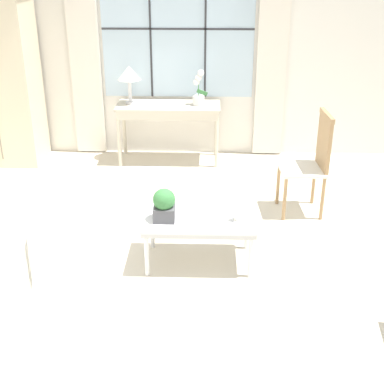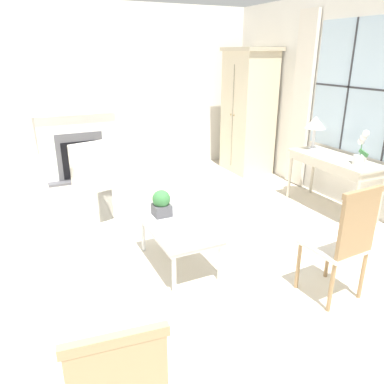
{
  "view_description": "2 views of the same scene",
  "coord_description": "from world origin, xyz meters",
  "px_view_note": "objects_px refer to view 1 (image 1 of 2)",
  "views": [
    {
      "loc": [
        0.39,
        -3.79,
        2.51
      ],
      "look_at": [
        0.26,
        0.39,
        0.59
      ],
      "focal_mm": 50.0,
      "sensor_mm": 36.0,
      "label": 1
    },
    {
      "loc": [
        3.4,
        -1.08,
        2.04
      ],
      "look_at": [
        0.28,
        0.4,
        0.75
      ],
      "focal_mm": 35.0,
      "sensor_mm": 36.0,
      "label": 2
    }
  ],
  "objects_px": {
    "console_table": "(169,111)",
    "potted_plant_small": "(164,205)",
    "potted_orchid": "(199,91)",
    "table_lamp": "(129,74)",
    "pillar_candle": "(239,214)",
    "coffee_table": "(199,221)",
    "side_chair_wooden": "(313,158)",
    "armoire": "(1,78)"
  },
  "relations": [
    {
      "from": "console_table",
      "to": "potted_plant_small",
      "type": "relative_size",
      "value": 4.61
    },
    {
      "from": "potted_orchid",
      "to": "table_lamp",
      "type": "bearing_deg",
      "value": 177.83
    },
    {
      "from": "pillar_candle",
      "to": "console_table",
      "type": "bearing_deg",
      "value": 106.81
    },
    {
      "from": "coffee_table",
      "to": "pillar_candle",
      "type": "bearing_deg",
      "value": -11.53
    },
    {
      "from": "console_table",
      "to": "coffee_table",
      "type": "bearing_deg",
      "value": -80.02
    },
    {
      "from": "potted_plant_small",
      "to": "pillar_candle",
      "type": "height_order",
      "value": "potted_plant_small"
    },
    {
      "from": "table_lamp",
      "to": "potted_orchid",
      "type": "height_order",
      "value": "table_lamp"
    },
    {
      "from": "table_lamp",
      "to": "potted_orchid",
      "type": "distance_m",
      "value": 0.88
    },
    {
      "from": "potted_orchid",
      "to": "side_chair_wooden",
      "type": "relative_size",
      "value": 0.41
    },
    {
      "from": "coffee_table",
      "to": "potted_plant_small",
      "type": "bearing_deg",
      "value": -167.49
    },
    {
      "from": "armoire",
      "to": "table_lamp",
      "type": "height_order",
      "value": "armoire"
    },
    {
      "from": "table_lamp",
      "to": "pillar_candle",
      "type": "bearing_deg",
      "value": -64.16
    },
    {
      "from": "armoire",
      "to": "table_lamp",
      "type": "bearing_deg",
      "value": 3.07
    },
    {
      "from": "side_chair_wooden",
      "to": "coffee_table",
      "type": "bearing_deg",
      "value": -137.67
    },
    {
      "from": "console_table",
      "to": "table_lamp",
      "type": "bearing_deg",
      "value": 175.1
    },
    {
      "from": "table_lamp",
      "to": "potted_orchid",
      "type": "bearing_deg",
      "value": -2.17
    },
    {
      "from": "armoire",
      "to": "potted_plant_small",
      "type": "xyz_separation_m",
      "value": [
        2.19,
        -2.47,
        -0.48
      ]
    },
    {
      "from": "armoire",
      "to": "potted_orchid",
      "type": "relative_size",
      "value": 4.88
    },
    {
      "from": "potted_orchid",
      "to": "pillar_candle",
      "type": "distance_m",
      "value": 2.59
    },
    {
      "from": "side_chair_wooden",
      "to": "coffee_table",
      "type": "distance_m",
      "value": 1.53
    },
    {
      "from": "armoire",
      "to": "pillar_candle",
      "type": "height_order",
      "value": "armoire"
    },
    {
      "from": "armoire",
      "to": "pillar_candle",
      "type": "xyz_separation_m",
      "value": [
        2.8,
        -2.47,
        -0.56
      ]
    },
    {
      "from": "pillar_candle",
      "to": "coffee_table",
      "type": "bearing_deg",
      "value": 168.47
    },
    {
      "from": "side_chair_wooden",
      "to": "pillar_candle",
      "type": "xyz_separation_m",
      "value": [
        -0.79,
        -1.09,
        -0.09
      ]
    },
    {
      "from": "table_lamp",
      "to": "pillar_candle",
      "type": "distance_m",
      "value": 2.9
    },
    {
      "from": "armoire",
      "to": "coffee_table",
      "type": "distance_m",
      "value": 3.52
    },
    {
      "from": "armoire",
      "to": "potted_plant_small",
      "type": "distance_m",
      "value": 3.33
    },
    {
      "from": "potted_orchid",
      "to": "coffee_table",
      "type": "xyz_separation_m",
      "value": [
        0.06,
        -2.46,
        -0.51
      ]
    },
    {
      "from": "potted_orchid",
      "to": "coffee_table",
      "type": "bearing_deg",
      "value": -88.7
    },
    {
      "from": "coffee_table",
      "to": "pillar_candle",
      "type": "xyz_separation_m",
      "value": [
        0.33,
        -0.07,
        0.11
      ]
    },
    {
      "from": "table_lamp",
      "to": "console_table",
      "type": "bearing_deg",
      "value": -4.9
    },
    {
      "from": "coffee_table",
      "to": "potted_orchid",
      "type": "bearing_deg",
      "value": 91.3
    },
    {
      "from": "armoire",
      "to": "potted_plant_small",
      "type": "relative_size",
      "value": 7.57
    },
    {
      "from": "table_lamp",
      "to": "potted_plant_small",
      "type": "xyz_separation_m",
      "value": [
        0.62,
        -2.56,
        -0.52
      ]
    },
    {
      "from": "side_chair_wooden",
      "to": "armoire",
      "type": "bearing_deg",
      "value": 158.9
    },
    {
      "from": "console_table",
      "to": "pillar_candle",
      "type": "height_order",
      "value": "console_table"
    },
    {
      "from": "pillar_candle",
      "to": "table_lamp",
      "type": "bearing_deg",
      "value": 115.84
    },
    {
      "from": "armoire",
      "to": "side_chair_wooden",
      "type": "xyz_separation_m",
      "value": [
        3.59,
        -1.39,
        -0.47
      ]
    },
    {
      "from": "table_lamp",
      "to": "potted_orchid",
      "type": "xyz_separation_m",
      "value": [
        0.85,
        -0.03,
        -0.2
      ]
    },
    {
      "from": "pillar_candle",
      "to": "potted_plant_small",
      "type": "bearing_deg",
      "value": 179.72
    },
    {
      "from": "side_chair_wooden",
      "to": "potted_orchid",
      "type": "bearing_deg",
      "value": 129.26
    },
    {
      "from": "table_lamp",
      "to": "potted_orchid",
      "type": "relative_size",
      "value": 1.08
    }
  ]
}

